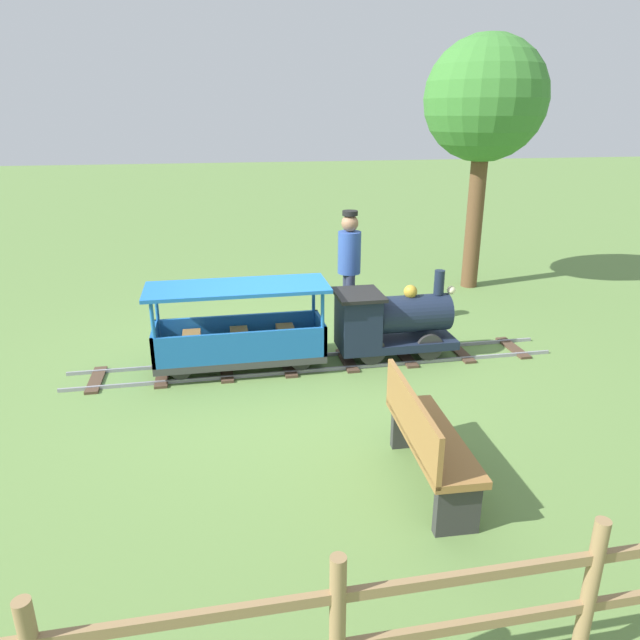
{
  "coord_description": "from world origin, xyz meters",
  "views": [
    {
      "loc": [
        6.16,
        -0.75,
        2.79
      ],
      "look_at": [
        0.0,
        0.42,
        0.55
      ],
      "focal_mm": 32.56,
      "sensor_mm": 36.0,
      "label": 1
    }
  ],
  "objects_px": {
    "locomotive": "(391,321)",
    "conductor_person": "(349,261)",
    "passenger_car": "(240,336)",
    "oak_tree_near": "(485,102)",
    "park_bench": "(426,439)"
  },
  "relations": [
    {
      "from": "conductor_person",
      "to": "park_bench",
      "type": "relative_size",
      "value": 1.23
    },
    {
      "from": "passenger_car",
      "to": "conductor_person",
      "type": "bearing_deg",
      "value": 124.95
    },
    {
      "from": "conductor_person",
      "to": "park_bench",
      "type": "distance_m",
      "value": 3.58
    },
    {
      "from": "passenger_car",
      "to": "oak_tree_near",
      "type": "bearing_deg",
      "value": 124.21
    },
    {
      "from": "locomotive",
      "to": "oak_tree_near",
      "type": "bearing_deg",
      "value": 140.48
    },
    {
      "from": "park_bench",
      "to": "oak_tree_near",
      "type": "bearing_deg",
      "value": 152.25
    },
    {
      "from": "locomotive",
      "to": "conductor_person",
      "type": "xyz_separation_m",
      "value": [
        -1.06,
        -0.26,
        0.47
      ]
    },
    {
      "from": "conductor_person",
      "to": "oak_tree_near",
      "type": "xyz_separation_m",
      "value": [
        -1.69,
        2.52,
        2.0
      ]
    },
    {
      "from": "park_bench",
      "to": "conductor_person",
      "type": "bearing_deg",
      "value": 176.36
    },
    {
      "from": "locomotive",
      "to": "conductor_person",
      "type": "bearing_deg",
      "value": -166.42
    },
    {
      "from": "locomotive",
      "to": "park_bench",
      "type": "relative_size",
      "value": 1.1
    },
    {
      "from": "oak_tree_near",
      "to": "conductor_person",
      "type": "bearing_deg",
      "value": -56.23
    },
    {
      "from": "park_bench",
      "to": "oak_tree_near",
      "type": "xyz_separation_m",
      "value": [
        -5.22,
        2.75,
        2.54
      ]
    },
    {
      "from": "passenger_car",
      "to": "park_bench",
      "type": "height_order",
      "value": "passenger_car"
    },
    {
      "from": "locomotive",
      "to": "park_bench",
      "type": "height_order",
      "value": "locomotive"
    }
  ]
}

